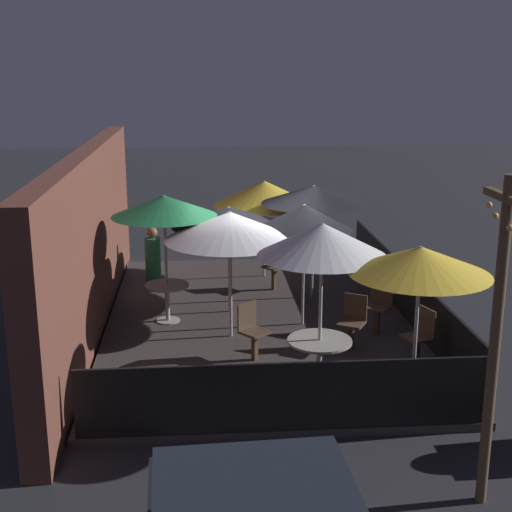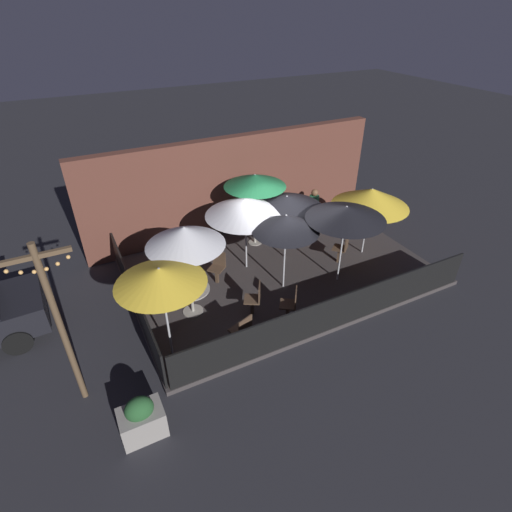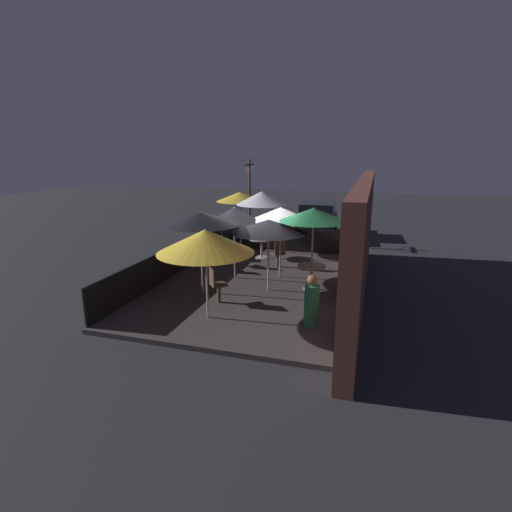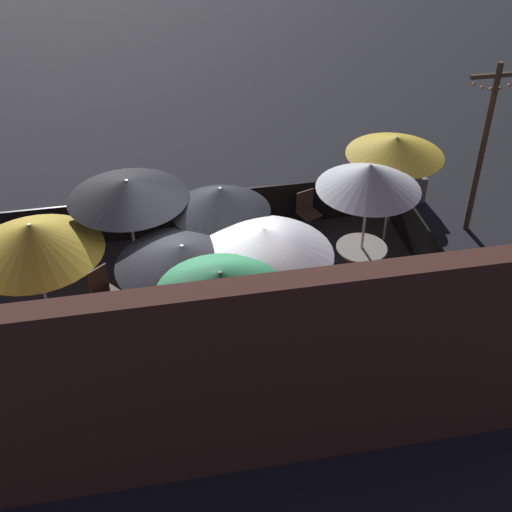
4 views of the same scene
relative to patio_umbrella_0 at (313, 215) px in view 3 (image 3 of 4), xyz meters
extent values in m
plane|color=#26262B|center=(-0.05, -1.70, -2.30)|extent=(60.00, 60.00, 0.00)
cube|color=#383333|center=(-0.05, -1.70, -2.24)|extent=(8.52, 5.62, 0.12)
cube|color=brown|center=(-0.05, 1.34, -0.65)|extent=(10.12, 0.36, 3.30)
cube|color=black|center=(-0.05, -4.47, -1.70)|extent=(8.32, 0.05, 0.95)
cube|color=black|center=(-4.27, -1.70, -1.70)|extent=(0.05, 5.42, 0.95)
cylinder|color=#B2B2B7|center=(0.00, 0.00, -0.99)|extent=(0.05, 0.05, 2.37)
cone|color=#1E6B3D|center=(0.00, 0.00, 0.00)|extent=(1.90, 1.90, 0.37)
cylinder|color=#B2B2B7|center=(-2.97, -2.35, -0.94)|extent=(0.05, 0.05, 2.48)
cone|color=silver|center=(-2.97, -2.35, 0.06)|extent=(1.86, 1.86, 0.48)
cylinder|color=#B2B2B7|center=(-0.37, -2.48, -1.06)|extent=(0.05, 0.05, 2.24)
cone|color=black|center=(-0.37, -2.48, -0.17)|extent=(1.75, 1.75, 0.46)
cylinder|color=#B2B2B7|center=(1.18, -2.90, -1.02)|extent=(0.05, 0.05, 2.32)
cone|color=black|center=(1.18, -2.90, -0.04)|extent=(2.11, 2.11, 0.36)
cylinder|color=#B2B2B7|center=(0.43, -1.17, -1.15)|extent=(0.05, 0.05, 2.06)
cone|color=black|center=(0.43, -1.17, -0.30)|extent=(2.16, 2.16, 0.37)
cylinder|color=#B2B2B7|center=(2.77, -2.06, -1.10)|extent=(0.05, 0.05, 2.17)
cone|color=gold|center=(2.77, -2.06, -0.29)|extent=(2.27, 2.27, 0.55)
cylinder|color=#B2B2B7|center=(-0.86, -1.14, -1.06)|extent=(0.05, 0.05, 2.23)
cone|color=silver|center=(-0.86, -1.14, -0.19)|extent=(2.26, 2.26, 0.49)
cylinder|color=#B2B2B7|center=(-3.87, -3.49, -1.01)|extent=(0.05, 0.05, 2.34)
cone|color=gold|center=(-3.87, -3.49, -0.02)|extent=(1.88, 1.88, 0.37)
cylinder|color=#9E998E|center=(0.00, 0.00, -2.17)|extent=(0.45, 0.45, 0.02)
cylinder|color=#9E998E|center=(0.00, 0.00, -1.84)|extent=(0.08, 0.08, 0.68)
cylinder|color=#9E998E|center=(0.00, 0.00, -1.49)|extent=(0.81, 0.81, 0.04)
cylinder|color=#9E998E|center=(-2.97, -2.35, -2.17)|extent=(0.52, 0.52, 0.02)
cylinder|color=#9E998E|center=(-2.97, -2.35, -1.83)|extent=(0.08, 0.08, 0.69)
cylinder|color=#9E998E|center=(-2.97, -2.35, -1.47)|extent=(0.95, 0.95, 0.04)
cube|color=#4C3828|center=(1.75, -2.17, -1.94)|extent=(0.11, 0.11, 0.47)
cube|color=#4C3828|center=(1.75, -2.17, -1.69)|extent=(0.56, 0.56, 0.04)
cube|color=#4C3828|center=(1.87, -2.31, -1.45)|extent=(0.33, 0.27, 0.44)
cube|color=#4C3828|center=(-1.65, -3.11, -1.96)|extent=(0.11, 0.11, 0.44)
cube|color=#4C3828|center=(-1.65, -3.11, -1.72)|extent=(0.55, 0.55, 0.04)
cube|color=#4C3828|center=(-1.49, -3.20, -1.48)|extent=(0.23, 0.36, 0.44)
cube|color=#4C3828|center=(-0.97, -3.72, -1.94)|extent=(0.11, 0.11, 0.48)
cube|color=#4C3828|center=(-0.97, -3.72, -1.68)|extent=(0.56, 0.56, 0.04)
cube|color=#4C3828|center=(-0.82, -3.82, -1.44)|extent=(0.25, 0.35, 0.44)
cube|color=#4C3828|center=(-1.94, -1.47, -1.95)|extent=(0.11, 0.11, 0.46)
cube|color=#4C3828|center=(-1.94, -1.47, -1.70)|extent=(0.56, 0.56, 0.04)
cube|color=#4C3828|center=(-1.80, -1.36, -1.46)|extent=(0.28, 0.32, 0.44)
cube|color=#4C3828|center=(-2.39, -3.99, -1.95)|extent=(0.10, 0.10, 0.46)
cube|color=#4C3828|center=(-2.39, -3.99, -1.70)|extent=(0.51, 0.51, 0.04)
cube|color=#4C3828|center=(-2.33, -4.16, -1.46)|extent=(0.39, 0.16, 0.44)
cylinder|color=#236642|center=(2.53, 0.41, -1.68)|extent=(0.47, 0.47, 0.99)
sphere|color=brown|center=(2.53, 0.41, -1.07)|extent=(0.24, 0.24, 0.24)
cube|color=gray|center=(-4.91, -5.11, -1.99)|extent=(0.81, 0.57, 0.62)
ellipsoid|color=#235128|center=(-4.91, -5.11, -1.59)|extent=(0.53, 0.42, 0.47)
cylinder|color=brown|center=(-5.81, -3.72, -0.45)|extent=(0.12, 0.12, 3.69)
cube|color=brown|center=(-5.81, -3.72, 1.14)|extent=(1.10, 0.08, 0.08)
sphere|color=#F4B260|center=(-6.27, -3.72, 1.00)|extent=(0.07, 0.07, 0.07)
sphere|color=#F4B260|center=(-6.09, -3.72, 0.92)|extent=(0.07, 0.07, 0.07)
sphere|color=#F4B260|center=(-5.90, -3.72, 0.87)|extent=(0.07, 0.07, 0.07)
sphere|color=#F4B260|center=(-5.72, -3.72, 0.87)|extent=(0.07, 0.07, 0.07)
sphere|color=#F4B260|center=(-5.54, -3.72, 0.92)|extent=(0.07, 0.07, 0.07)
sphere|color=#F4B260|center=(-5.35, -3.72, 1.00)|extent=(0.07, 0.07, 0.07)
cube|color=black|center=(-8.19, -1.03, -1.63)|extent=(3.90, 1.88, 0.70)
cube|color=#1E232D|center=(-8.19, -1.03, -0.98)|extent=(2.18, 1.66, 0.60)
cylinder|color=black|center=(-7.04, -0.16, -1.98)|extent=(0.65, 0.21, 0.64)
cylinder|color=black|center=(-6.97, -1.78, -1.98)|extent=(0.65, 0.21, 0.64)
cylinder|color=black|center=(-9.41, -0.27, -1.98)|extent=(0.65, 0.21, 0.64)
cylinder|color=black|center=(-9.34, -1.89, -1.98)|extent=(0.65, 0.21, 0.64)
camera|label=1|loc=(-12.61, -0.63, 2.45)|focal=50.00mm
camera|label=2|loc=(-5.07, -10.09, 4.63)|focal=28.00mm
camera|label=3|loc=(11.01, 1.64, 1.74)|focal=28.00mm
camera|label=4|loc=(0.98, 7.84, 6.32)|focal=50.00mm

